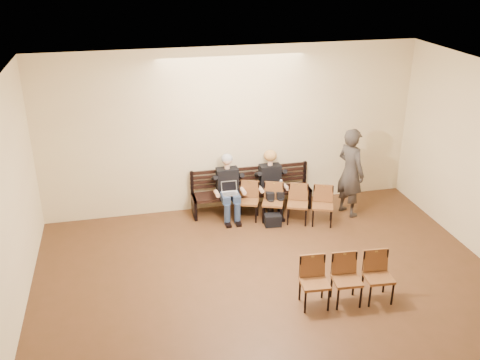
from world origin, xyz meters
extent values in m
plane|color=#55321D|center=(0.00, 0.00, 0.00)|extent=(10.00, 10.00, 0.00)
cube|color=#FCEDB5|center=(0.00, 5.00, 1.75)|extent=(8.00, 0.02, 3.50)
cube|color=white|center=(0.00, 0.00, 3.50)|extent=(8.00, 10.00, 0.02)
cube|color=black|center=(0.36, 4.65, 0.23)|extent=(2.60, 0.90, 0.45)
cube|color=silver|center=(-0.18, 4.33, 0.57)|extent=(0.36, 0.30, 0.24)
cylinder|color=silver|center=(0.90, 4.30, 0.57)|extent=(0.08, 0.08, 0.24)
cube|color=black|center=(0.61, 3.87, 0.12)|extent=(0.35, 0.26, 0.25)
imported|color=#332D29|center=(2.33, 4.05, 1.10)|extent=(0.78, 0.94, 2.20)
cube|color=brown|center=(0.91, 4.00, 0.40)|extent=(1.99, 1.12, 0.81)
cube|color=brown|center=(1.03, 1.11, 0.41)|extent=(1.52, 0.57, 0.83)
camera|label=1|loc=(-2.24, -5.47, 5.29)|focal=40.00mm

